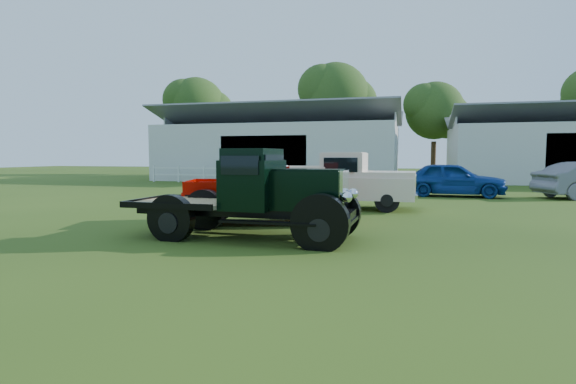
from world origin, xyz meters
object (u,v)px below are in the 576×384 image
(red_pickup, at_px, (265,194))
(white_pickup, at_px, (342,181))
(vintage_flatbed, at_px, (249,194))
(misc_car_blue, at_px, (452,179))

(red_pickup, distance_m, white_pickup, 4.44)
(vintage_flatbed, relative_size, red_pickup, 1.16)
(red_pickup, relative_size, white_pickup, 0.84)
(red_pickup, relative_size, misc_car_blue, 0.96)
(white_pickup, bearing_deg, vintage_flatbed, -99.23)
(red_pickup, bearing_deg, vintage_flatbed, -94.98)
(misc_car_blue, bearing_deg, white_pickup, 147.47)
(red_pickup, height_order, misc_car_blue, red_pickup)
(red_pickup, xyz_separation_m, white_pickup, (1.58, 4.15, 0.17))
(vintage_flatbed, relative_size, misc_car_blue, 1.11)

